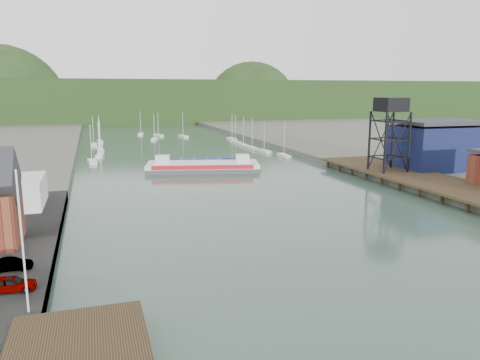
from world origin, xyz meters
TOP-DOWN VIEW (x-y plane):
  - ground at (0.00, 0.00)m, footprint 600.00×600.00m
  - east_pier at (37.00, 45.00)m, footprint 14.00×70.00m
  - flagpole at (-33.00, 10.00)m, footprint 0.16×0.16m
  - lift_tower at (35.00, 58.00)m, footprint 6.50×6.50m
  - blue_shed at (50.00, 60.00)m, footprint 20.50×14.50m
  - marina_sailboats at (0.08, 138.46)m, footprint 57.71×92.65m
  - distant_hills at (-3.98, 301.35)m, footprint 500.00×120.00m
  - chain_ferry at (-1.27, 82.45)m, footprint 29.21×16.88m
  - car_west_a at (-34.93, 14.91)m, footprint 4.44×2.12m
  - car_west_b at (-35.71, 20.43)m, footprint 3.97×1.49m

SIDE VIEW (x-z plane):
  - ground at x=0.00m, z-range 0.00..0.00m
  - marina_sailboats at x=0.08m, z-range -0.10..0.80m
  - chain_ferry at x=-1.27m, z-range -0.84..3.11m
  - east_pier at x=37.00m, z-range 0.67..3.12m
  - car_west_b at x=-35.71m, z-range 1.60..2.90m
  - car_west_a at x=-34.93m, z-range 1.60..3.07m
  - blue_shed at x=50.00m, z-range 1.41..12.71m
  - flagpole at x=-33.00m, z-range 1.60..13.60m
  - distant_hills at x=-3.98m, z-range -29.62..50.38m
  - lift_tower at x=35.00m, z-range 7.65..23.65m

